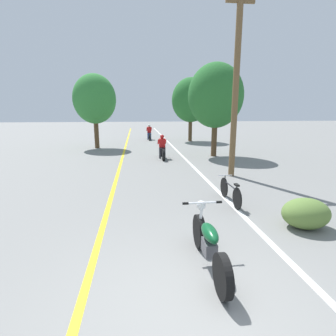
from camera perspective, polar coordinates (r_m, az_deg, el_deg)
ground_plane at (r=4.17m, az=7.51°, el=-27.53°), size 120.00×120.00×0.00m
lane_stripe_center at (r=16.21m, az=-9.74°, el=2.82°), size 0.14×48.00×0.01m
lane_stripe_edge at (r=16.40m, az=2.68°, el=3.10°), size 0.14×48.00×0.01m
utility_pole at (r=10.98m, az=14.57°, el=17.30°), size 1.10×0.24×7.16m
roadside_tree_right_near at (r=15.66m, az=10.35°, el=15.17°), size 3.16×2.85×5.30m
roadside_tree_right_far at (r=23.26m, az=4.97°, el=14.49°), size 3.26×2.93×5.40m
roadside_tree_left at (r=19.52m, az=-15.70°, el=14.22°), size 2.96×2.66×5.14m
roadside_bush at (r=6.90m, az=27.80°, el=-8.73°), size 1.10×0.88×0.70m
motorcycle_foreground at (r=4.73m, az=8.86°, el=-15.96°), size 0.75×2.11×1.01m
motorcycle_rider_lead at (r=14.80m, az=-1.27°, el=4.07°), size 0.50×2.07×1.34m
motorcycle_rider_far at (r=24.43m, az=-4.10°, el=7.44°), size 0.50×2.05×1.42m
bicycle_parked at (r=7.93m, az=13.40°, el=-5.03°), size 0.44×1.71×0.72m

